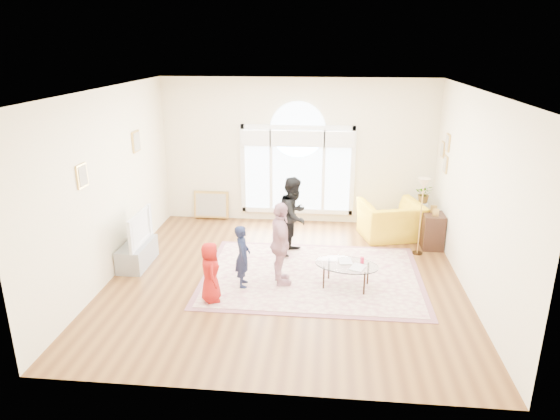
# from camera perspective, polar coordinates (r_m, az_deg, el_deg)

# --- Properties ---
(ground) EXTENTS (6.00, 6.00, 0.00)m
(ground) POSITION_cam_1_polar(r_m,az_deg,el_deg) (8.74, 0.58, -7.83)
(ground) COLOR #563218
(ground) RESTS_ON ground
(room_shell) EXTENTS (6.00, 6.00, 6.00)m
(room_shell) POSITION_cam_1_polar(r_m,az_deg,el_deg) (10.90, 2.01, 6.30)
(room_shell) COLOR beige
(room_shell) RESTS_ON ground
(area_rug) EXTENTS (3.60, 2.60, 0.02)m
(area_rug) POSITION_cam_1_polar(r_m,az_deg,el_deg) (8.84, 3.68, -7.48)
(area_rug) COLOR beige
(area_rug) RESTS_ON ground
(rug_border) EXTENTS (3.80, 2.80, 0.01)m
(rug_border) POSITION_cam_1_polar(r_m,az_deg,el_deg) (8.84, 3.68, -7.51)
(rug_border) COLOR #88535C
(rug_border) RESTS_ON ground
(tv_console) EXTENTS (0.45, 1.00, 0.42)m
(tv_console) POSITION_cam_1_polar(r_m,az_deg,el_deg) (9.54, -15.99, -4.87)
(tv_console) COLOR gray
(tv_console) RESTS_ON ground
(television) EXTENTS (0.17, 1.05, 0.60)m
(television) POSITION_cam_1_polar(r_m,az_deg,el_deg) (9.35, -16.22, -1.99)
(television) COLOR black
(television) RESTS_ON tv_console
(coffee_table) EXTENTS (1.17, 0.88, 0.54)m
(coffee_table) POSITION_cam_1_polar(r_m,az_deg,el_deg) (8.35, 7.61, -6.29)
(coffee_table) COLOR silver
(coffee_table) RESTS_ON ground
(armchair) EXTENTS (1.42, 1.32, 0.77)m
(armchair) POSITION_cam_1_polar(r_m,az_deg,el_deg) (10.60, 12.54, -1.17)
(armchair) COLOR yellow
(armchair) RESTS_ON ground
(side_cabinet) EXTENTS (0.40, 0.50, 0.70)m
(side_cabinet) POSITION_cam_1_polar(r_m,az_deg,el_deg) (10.33, 17.02, -2.30)
(side_cabinet) COLOR black
(side_cabinet) RESTS_ON ground
(floor_lamp) EXTENTS (0.27, 0.27, 1.51)m
(floor_lamp) POSITION_cam_1_polar(r_m,az_deg,el_deg) (9.66, 16.05, 2.20)
(floor_lamp) COLOR black
(floor_lamp) RESTS_ON ground
(plant_pedestal) EXTENTS (0.20, 0.20, 0.70)m
(plant_pedestal) POSITION_cam_1_polar(r_m,az_deg,el_deg) (10.99, 15.93, -0.94)
(plant_pedestal) COLOR white
(plant_pedestal) RESTS_ON ground
(potted_plant) EXTENTS (0.42, 0.38, 0.40)m
(potted_plant) POSITION_cam_1_polar(r_m,az_deg,el_deg) (10.82, 16.18, 1.80)
(potted_plant) COLOR #33722D
(potted_plant) RESTS_ON plant_pedestal
(leaning_picture) EXTENTS (0.80, 0.14, 0.62)m
(leaning_picture) POSITION_cam_1_polar(r_m,az_deg,el_deg) (11.69, -7.78, -1.01)
(leaning_picture) COLOR tan
(leaning_picture) RESTS_ON ground
(child_red) EXTENTS (0.45, 0.55, 0.97)m
(child_red) POSITION_cam_1_polar(r_m,az_deg,el_deg) (7.88, -7.97, -7.04)
(child_red) COLOR #9E1411
(child_red) RESTS_ON area_rug
(child_navy) EXTENTS (0.30, 0.41, 1.06)m
(child_navy) POSITION_cam_1_polar(r_m,az_deg,el_deg) (8.28, -4.29, -5.27)
(child_navy) COLOR #161D39
(child_navy) RESTS_ON area_rug
(child_black) EXTENTS (0.81, 0.89, 1.50)m
(child_black) POSITION_cam_1_polar(r_m,az_deg,el_deg) (9.47, 1.59, -0.64)
(child_black) COLOR black
(child_black) RESTS_ON area_rug
(child_pink) EXTENTS (0.55, 0.90, 1.43)m
(child_pink) POSITION_cam_1_polar(r_m,az_deg,el_deg) (8.25, 0.06, -3.92)
(child_pink) COLOR #CA90A0
(child_pink) RESTS_ON area_rug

